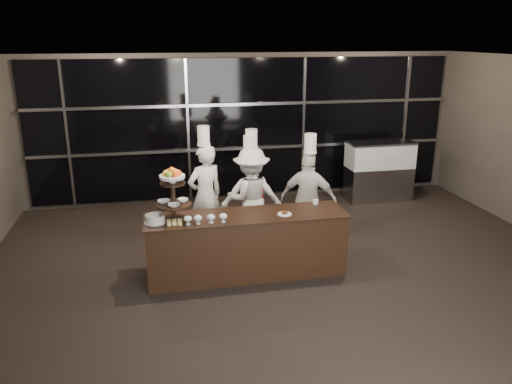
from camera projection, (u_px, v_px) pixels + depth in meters
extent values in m
plane|color=black|center=(322.00, 322.00, 6.06)|extent=(10.00, 10.00, 0.00)
plane|color=black|center=(333.00, 68.00, 5.16)|extent=(10.00, 10.00, 0.00)
plane|color=#473F38|center=(246.00, 128.00, 10.28)|extent=(9.00, 0.00, 9.00)
cube|color=black|center=(247.00, 128.00, 10.23)|extent=(8.60, 0.04, 2.80)
cube|color=#A5A5AA|center=(247.00, 148.00, 10.30)|extent=(8.60, 0.06, 0.06)
cube|color=#A5A5AA|center=(247.00, 104.00, 10.03)|extent=(8.60, 0.06, 0.06)
cube|color=#A5A5AA|center=(67.00, 135.00, 9.53)|extent=(0.05, 0.05, 2.80)
cube|color=#A5A5AA|center=(188.00, 131.00, 9.97)|extent=(0.05, 0.05, 2.80)
cube|color=#A5A5AA|center=(303.00, 126.00, 10.43)|extent=(0.05, 0.05, 2.80)
cube|color=#A5A5AA|center=(405.00, 123.00, 10.87)|extent=(0.05, 0.05, 2.80)
cube|color=black|center=(247.00, 246.00, 7.14)|extent=(2.80, 0.70, 0.90)
cube|color=black|center=(246.00, 216.00, 7.00)|extent=(2.84, 0.74, 0.03)
cylinder|color=black|center=(174.00, 219.00, 6.80)|extent=(0.24, 0.24, 0.03)
cylinder|color=black|center=(173.00, 195.00, 6.70)|extent=(0.06, 0.06, 0.70)
cylinder|color=black|center=(174.00, 205.00, 6.74)|extent=(0.48, 0.48, 0.02)
cylinder|color=black|center=(172.00, 183.00, 6.65)|extent=(0.34, 0.34, 0.02)
cylinder|color=white|center=(172.00, 180.00, 6.63)|extent=(0.10, 0.10, 0.06)
cylinder|color=white|center=(172.00, 177.00, 6.62)|extent=(0.34, 0.34, 0.04)
sphere|color=#FF6115|center=(178.00, 173.00, 6.62)|extent=(0.09, 0.09, 0.09)
sphere|color=#75A82B|center=(175.00, 172.00, 6.68)|extent=(0.09, 0.09, 0.09)
sphere|color=orange|center=(169.00, 172.00, 6.66)|extent=(0.09, 0.09, 0.09)
sphere|color=yellow|center=(166.00, 174.00, 6.59)|extent=(0.09, 0.09, 0.09)
sphere|color=olive|center=(169.00, 175.00, 6.53)|extent=(0.09, 0.09, 0.09)
sphere|color=#FC5715|center=(175.00, 174.00, 6.55)|extent=(0.09, 0.09, 0.09)
sphere|color=orange|center=(172.00, 170.00, 6.59)|extent=(0.09, 0.09, 0.09)
imported|color=white|center=(164.00, 202.00, 6.76)|extent=(0.16, 0.16, 0.04)
imported|color=white|center=(183.00, 200.00, 6.81)|extent=(0.15, 0.15, 0.05)
imported|color=white|center=(174.00, 205.00, 6.62)|extent=(0.16, 0.16, 0.04)
cylinder|color=silver|center=(188.00, 224.00, 6.63)|extent=(0.07, 0.07, 0.01)
cylinder|color=silver|center=(188.00, 222.00, 6.62)|extent=(0.02, 0.02, 0.05)
ellipsoid|color=silver|center=(188.00, 219.00, 6.60)|extent=(0.11, 0.11, 0.08)
ellipsoid|color=green|center=(188.00, 218.00, 6.60)|extent=(0.08, 0.08, 0.05)
cylinder|color=silver|center=(198.00, 224.00, 6.65)|extent=(0.07, 0.07, 0.01)
cylinder|color=silver|center=(198.00, 221.00, 6.64)|extent=(0.02, 0.02, 0.05)
ellipsoid|color=silver|center=(198.00, 218.00, 6.63)|extent=(0.11, 0.11, 0.08)
ellipsoid|color=red|center=(198.00, 218.00, 6.63)|extent=(0.08, 0.08, 0.05)
cylinder|color=silver|center=(211.00, 223.00, 6.69)|extent=(0.07, 0.07, 0.01)
cylinder|color=silver|center=(211.00, 220.00, 6.68)|extent=(0.02, 0.02, 0.05)
ellipsoid|color=silver|center=(211.00, 217.00, 6.66)|extent=(0.11, 0.11, 0.08)
ellipsoid|color=beige|center=(211.00, 217.00, 6.66)|extent=(0.08, 0.08, 0.05)
cylinder|color=silver|center=(223.00, 222.00, 6.72)|extent=(0.07, 0.07, 0.01)
cylinder|color=silver|center=(223.00, 220.00, 6.71)|extent=(0.02, 0.02, 0.05)
ellipsoid|color=silver|center=(223.00, 216.00, 6.70)|extent=(0.11, 0.11, 0.08)
ellipsoid|color=#52221A|center=(223.00, 216.00, 6.69)|extent=(0.08, 0.08, 0.05)
cylinder|color=white|center=(155.00, 222.00, 6.71)|extent=(0.30, 0.30, 0.01)
cylinder|color=silver|center=(155.00, 218.00, 6.69)|extent=(0.26, 0.26, 0.10)
cube|color=#F1E076|center=(169.00, 224.00, 6.59)|extent=(0.06, 0.06, 0.05)
cube|color=#F1E076|center=(174.00, 223.00, 6.61)|extent=(0.06, 0.06, 0.05)
cube|color=#F1E076|center=(180.00, 223.00, 6.62)|extent=(0.06, 0.06, 0.05)
cube|color=#F1E076|center=(169.00, 222.00, 6.66)|extent=(0.06, 0.06, 0.05)
cube|color=#F1E076|center=(174.00, 221.00, 6.67)|extent=(0.06, 0.06, 0.05)
cube|color=#F1E076|center=(179.00, 221.00, 6.69)|extent=(0.06, 0.06, 0.05)
cylinder|color=white|center=(285.00, 214.00, 7.00)|extent=(0.20, 0.20, 0.01)
cylinder|color=#4C2814|center=(285.00, 212.00, 6.99)|extent=(0.08, 0.08, 0.04)
cylinder|color=white|center=(315.00, 202.00, 7.43)|extent=(0.08, 0.08, 0.07)
cube|color=#A5A5AA|center=(378.00, 183.00, 10.49)|extent=(1.34, 0.58, 0.70)
cube|color=silver|center=(380.00, 155.00, 10.31)|extent=(1.34, 0.58, 0.50)
cube|color=#FFC67F|center=(380.00, 155.00, 10.31)|extent=(1.25, 0.48, 0.40)
cube|color=#A5A5AA|center=(381.00, 143.00, 10.22)|extent=(1.36, 0.60, 0.04)
imported|color=white|center=(205.00, 196.00, 8.06)|extent=(0.72, 0.62, 1.68)
cylinder|color=white|center=(204.00, 135.00, 7.76)|extent=(0.19, 0.19, 0.30)
cylinder|color=white|center=(204.00, 145.00, 7.81)|extent=(0.21, 0.21, 0.03)
imported|color=white|center=(249.00, 199.00, 8.21)|extent=(0.77, 0.62, 1.51)
cylinder|color=white|center=(249.00, 145.00, 7.94)|extent=(0.19, 0.19, 0.30)
cylinder|color=white|center=(249.00, 153.00, 7.98)|extent=(0.21, 0.21, 0.03)
imported|color=white|center=(252.00, 195.00, 8.23)|extent=(1.11, 0.74, 1.61)
cylinder|color=white|center=(251.00, 138.00, 7.94)|extent=(0.19, 0.19, 0.30)
cylinder|color=white|center=(251.00, 147.00, 7.99)|extent=(0.21, 0.21, 0.03)
cube|color=#B00D16|center=(253.00, 197.00, 8.12)|extent=(0.34, 0.03, 0.60)
imported|color=silver|center=(308.00, 199.00, 8.09)|extent=(0.99, 0.77, 1.56)
cylinder|color=white|center=(310.00, 143.00, 7.81)|extent=(0.19, 0.19, 0.30)
cylinder|color=white|center=(310.00, 152.00, 7.85)|extent=(0.21, 0.21, 0.03)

